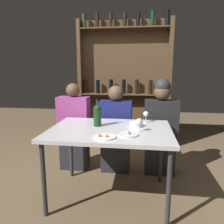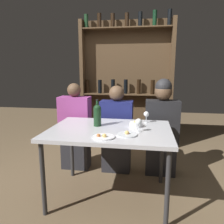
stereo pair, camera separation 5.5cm
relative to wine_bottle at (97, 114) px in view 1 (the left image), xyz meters
name	(u,v)px [view 1 (the left image)]	position (x,y,z in m)	size (l,w,h in m)	color
ground_plane	(110,196)	(0.15, -0.09, -0.91)	(10.00, 10.00, 0.00)	brown
dining_table	(110,135)	(0.15, -0.09, -0.19)	(1.26, 0.92, 0.78)	silver
wine_rack_wall	(124,81)	(0.15, 1.59, 0.27)	(1.59, 0.21, 2.31)	#4C3823
wine_bottle	(97,114)	(0.00, 0.00, 0.00)	(0.08, 0.08, 0.29)	#19381E
wine_glass_0	(139,122)	(0.45, -0.15, -0.03)	(0.07, 0.07, 0.13)	silver
wine_glass_1	(146,114)	(0.52, 0.24, -0.04)	(0.06, 0.06, 0.13)	silver
food_plate_0	(105,137)	(0.15, -0.39, -0.12)	(0.21, 0.21, 0.04)	white
food_plate_1	(128,134)	(0.35, -0.29, -0.12)	(0.19, 0.19, 0.04)	silver
snack_bowl	(136,124)	(0.42, 0.03, -0.10)	(0.14, 0.14, 0.07)	white
seated_person_left	(74,130)	(-0.45, 0.56, -0.35)	(0.42, 0.22, 1.20)	#26262B
seated_person_center	(116,132)	(0.13, 0.56, -0.36)	(0.42, 0.22, 1.17)	#26262B
seated_person_right	(161,128)	(0.72, 0.56, -0.28)	(0.43, 0.22, 1.27)	#26262B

